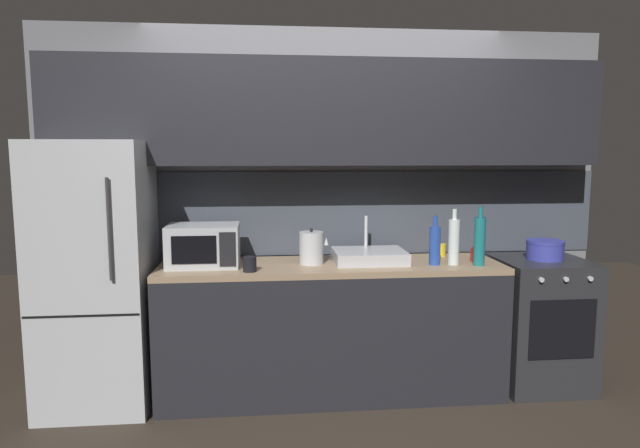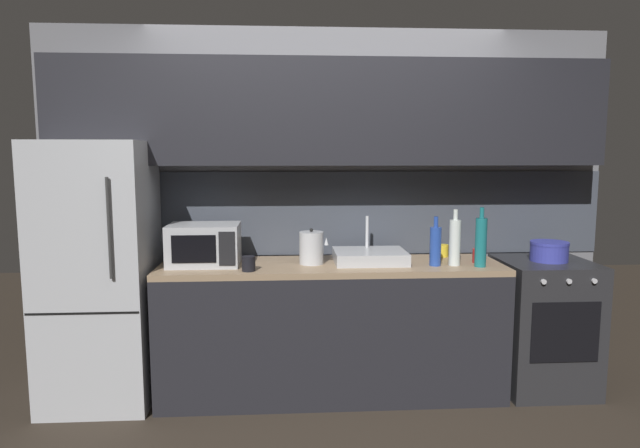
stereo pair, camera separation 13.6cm
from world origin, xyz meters
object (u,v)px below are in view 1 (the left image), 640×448
object	(u,v)px
mug_red	(477,255)
mug_yellow	(440,250)
mug_dark	(250,264)
microwave	(204,245)
kettle	(311,248)
oven_range	(539,322)
wine_bottle_clear	(454,241)
wine_bottle_teal	(480,241)
cooking_pot	(545,250)
wine_bottle_blue	(435,245)
refrigerator	(96,275)

from	to	relation	value
mug_red	mug_yellow	distance (m)	0.29
mug_red	mug_dark	world-z (taller)	mug_dark
mug_red	mug_dark	xyz separation A→B (m)	(-1.53, -0.17, 0.00)
mug_red	microwave	bearing A→B (deg)	178.56
kettle	mug_yellow	world-z (taller)	kettle
oven_range	wine_bottle_clear	world-z (taller)	wine_bottle_clear
oven_range	mug_dark	world-z (taller)	mug_dark
wine_bottle_teal	mug_yellow	size ratio (longest dim) A/B	4.50
oven_range	mug_dark	bearing A→B (deg)	-174.32
microwave	cooking_pot	distance (m)	2.33
kettle	wine_bottle_blue	xyz separation A→B (m)	(0.81, -0.11, 0.02)
wine_bottle_teal	cooking_pot	bearing A→B (deg)	16.41
wine_bottle_teal	mug_red	size ratio (longest dim) A/B	4.18
wine_bottle_blue	mug_red	distance (m)	0.34
wine_bottle_clear	microwave	bearing A→B (deg)	175.72
kettle	wine_bottle_teal	xyz separation A→B (m)	(1.09, -0.16, 0.06)
oven_range	wine_bottle_teal	distance (m)	0.82
refrigerator	microwave	size ratio (longest dim) A/B	3.72
oven_range	mug_yellow	world-z (taller)	mug_yellow
refrigerator	kettle	size ratio (longest dim) A/B	7.15
wine_bottle_blue	mug_dark	xyz separation A→B (m)	(-1.21, -0.10, -0.09)
microwave	wine_bottle_clear	size ratio (longest dim) A/B	1.24
mug_dark	mug_yellow	size ratio (longest dim) A/B	1.10
mug_red	refrigerator	bearing A→B (deg)	179.37
refrigerator	mug_dark	xyz separation A→B (m)	(0.98, -0.20, 0.09)
refrigerator	mug_dark	distance (m)	1.01
mug_red	mug_dark	distance (m)	1.54
microwave	wine_bottle_teal	distance (m)	1.80
mug_yellow	cooking_pot	distance (m)	0.71
wine_bottle_clear	wine_bottle_blue	size ratio (longest dim) A/B	1.14
kettle	wine_bottle_blue	size ratio (longest dim) A/B	0.74
mug_yellow	mug_red	bearing A→B (deg)	-51.53
microwave	mug_dark	distance (m)	0.38
refrigerator	mug_yellow	world-z (taller)	refrigerator
wine_bottle_blue	mug_dark	distance (m)	1.22
microwave	mug_red	xyz separation A→B (m)	(1.83, -0.05, -0.09)
microwave	cooking_pot	size ratio (longest dim) A/B	1.81
wine_bottle_blue	cooking_pot	world-z (taller)	wine_bottle_blue
wine_bottle_teal	wine_bottle_blue	bearing A→B (deg)	169.55
refrigerator	wine_bottle_teal	distance (m)	2.49
cooking_pot	kettle	bearing A→B (deg)	179.86
kettle	mug_yellow	size ratio (longest dim) A/B	2.78
refrigerator	wine_bottle_blue	world-z (taller)	refrigerator
wine_bottle_blue	mug_red	size ratio (longest dim) A/B	3.50
microwave	mug_dark	world-z (taller)	microwave
wine_bottle_clear	kettle	bearing A→B (deg)	173.38
wine_bottle_blue	mug_yellow	xyz separation A→B (m)	(0.14, 0.31, -0.09)
oven_range	wine_bottle_clear	distance (m)	0.91
mug_dark	microwave	bearing A→B (deg)	144.00
cooking_pot	mug_yellow	bearing A→B (deg)	163.47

